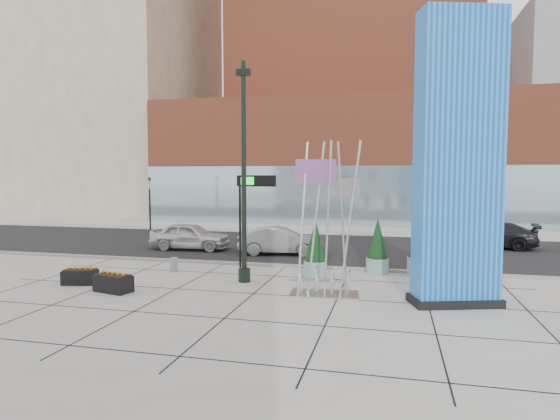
% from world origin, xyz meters
% --- Properties ---
extents(ground, '(160.00, 160.00, 0.00)m').
position_xyz_m(ground, '(0.00, 0.00, 0.00)').
color(ground, '#9E9991').
rests_on(ground, ground).
extents(street_asphalt, '(80.00, 12.00, 0.02)m').
position_xyz_m(street_asphalt, '(0.00, 10.00, 0.01)').
color(street_asphalt, black).
rests_on(street_asphalt, ground).
extents(curb_edge, '(80.00, 0.30, 0.12)m').
position_xyz_m(curb_edge, '(0.00, 4.00, 0.06)').
color(curb_edge, gray).
rests_on(curb_edge, ground).
extents(tower_podium, '(34.00, 10.00, 11.00)m').
position_xyz_m(tower_podium, '(1.00, 27.00, 5.50)').
color(tower_podium, '#A54C30').
rests_on(tower_podium, ground).
extents(tower_glass_front, '(34.00, 0.60, 5.00)m').
position_xyz_m(tower_glass_front, '(1.00, 22.20, 2.50)').
color(tower_glass_front, '#8CA5B2').
rests_on(tower_glass_front, ground).
extents(building_beige_left, '(18.00, 20.00, 34.00)m').
position_xyz_m(building_beige_left, '(-26.00, 34.00, 17.00)').
color(building_beige_left, gray).
rests_on(building_beige_left, ground).
extents(blue_pylon, '(3.09, 2.06, 9.48)m').
position_xyz_m(blue_pylon, '(7.83, -0.79, 4.58)').
color(blue_pylon, blue).
rests_on(blue_pylon, ground).
extents(lamp_post, '(0.56, 0.48, 8.65)m').
position_xyz_m(lamp_post, '(0.09, 0.71, 3.54)').
color(lamp_post, black).
rests_on(lamp_post, ground).
extents(public_art_sculpture, '(2.49, 1.40, 5.46)m').
position_xyz_m(public_art_sculpture, '(3.52, -0.59, 1.43)').
color(public_art_sculpture, silver).
rests_on(public_art_sculpture, ground).
extents(concrete_bollard, '(0.32, 0.32, 0.62)m').
position_xyz_m(concrete_bollard, '(-3.53, 1.84, 0.31)').
color(concrete_bollard, gray).
rests_on(concrete_bollard, ground).
extents(overhead_street_sign, '(1.96, 0.78, 4.24)m').
position_xyz_m(overhead_street_sign, '(-0.28, 3.49, 3.64)').
color(overhead_street_sign, black).
rests_on(overhead_street_sign, ground).
extents(round_planter_east, '(1.12, 1.12, 2.80)m').
position_xyz_m(round_planter_east, '(7.00, 3.60, 1.33)').
color(round_planter_east, '#7BA6A1').
rests_on(round_planter_east, ground).
extents(round_planter_mid, '(0.97, 0.97, 2.42)m').
position_xyz_m(round_planter_mid, '(5.20, 3.60, 1.15)').
color(round_planter_mid, '#7BA6A1').
rests_on(round_planter_mid, ground).
extents(round_planter_west, '(0.97, 0.97, 2.43)m').
position_xyz_m(round_planter_west, '(2.70, 2.28, 1.15)').
color(round_planter_west, '#7BA6A1').
rests_on(round_planter_west, ground).
extents(box_planter_north, '(1.52, 1.01, 0.76)m').
position_xyz_m(box_planter_north, '(-4.06, -1.95, 0.35)').
color(box_planter_north, black).
rests_on(box_planter_north, ground).
extents(box_planter_south, '(1.38, 0.91, 0.70)m').
position_xyz_m(box_planter_south, '(-6.01, -1.20, 0.32)').
color(box_planter_south, black).
rests_on(box_planter_south, ground).
extents(car_white_west, '(4.58, 2.01, 1.54)m').
position_xyz_m(car_white_west, '(-5.38, 7.63, 0.77)').
color(car_white_west, silver).
rests_on(car_white_west, ground).
extents(car_silver_mid, '(4.63, 2.21, 1.46)m').
position_xyz_m(car_silver_mid, '(0.01, 7.24, 0.73)').
color(car_silver_mid, '#9EA1A6').
rests_on(car_silver_mid, ground).
extents(car_dark_east, '(5.43, 2.85, 1.50)m').
position_xyz_m(car_dark_east, '(11.31, 12.32, 0.75)').
color(car_dark_east, black).
rests_on(car_dark_east, ground).
extents(traffic_signal, '(0.15, 0.18, 4.10)m').
position_xyz_m(traffic_signal, '(-12.00, 15.00, 2.30)').
color(traffic_signal, black).
rests_on(traffic_signal, ground).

